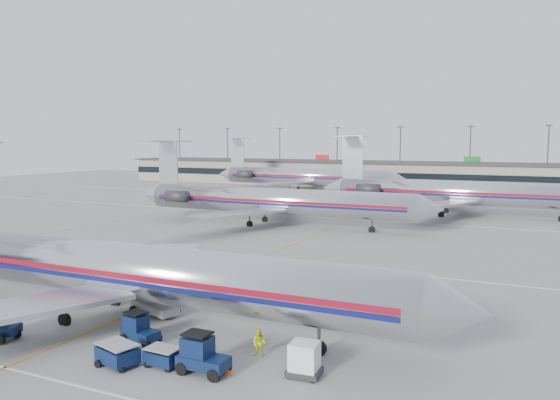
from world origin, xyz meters
The scene contains 17 objects.
ground centered at (0.00, 0.00, 0.00)m, with size 260.00×260.00×0.00m, color gray.
apron_markings centered at (0.00, 10.00, 0.01)m, with size 160.00×0.15×0.02m, color silver.
terminal centered at (0.00, 97.97, 3.16)m, with size 162.00×17.00×6.25m.
light_mast_row centered at (0.00, 112.00, 8.58)m, with size 163.60×0.40×15.28m.
jet_foreground centered at (-0.36, -9.69, 3.36)m, with size 44.25×26.06×11.58m.
jet_second_row centered at (-8.35, 29.84, 3.37)m, with size 44.42×26.15×11.63m.
jet_third_row centered at (13.69, 50.06, 3.60)m, with size 45.38×27.91×12.41m.
jet_back_row centered at (-22.77, 76.12, 3.56)m, with size 44.82×27.57×12.25m.
tug_center centered at (3.91, -12.43, 0.82)m, with size 2.36×1.45×1.80m.
tug_right centered at (9.39, -14.40, 0.94)m, with size 2.52×1.35×2.05m.
cart_inner centered at (7.17, -14.49, 0.52)m, with size 1.78×1.25×0.98m.
cart_outer centered at (5.02, -15.41, 0.62)m, with size 2.37×1.92×1.17m.
uld_container centered at (14.14, -12.54, 0.86)m, with size 1.71×1.46×1.70m.
belt_loader centered at (1.59, -7.83, 0.63)m, with size 4.58×2.49×2.34m.
ramp_worker_near centered at (1.80, -7.03, 0.83)m, with size 0.61×0.40×1.66m, color #97DE14.
ramp_worker_far centered at (11.04, -11.33, 0.76)m, with size 0.74×0.58×1.52m, color #CEDE14.
cone_right centered at (10.59, -13.83, 0.31)m, with size 0.46×0.46×0.62m, color #E35907.
Camera 1 is at (23.81, -36.21, 11.46)m, focal length 35.00 mm.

